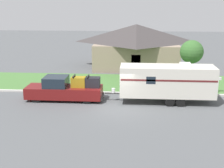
# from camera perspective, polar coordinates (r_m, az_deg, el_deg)

# --- Properties ---
(ground_plane) EXTENTS (120.00, 120.00, 0.00)m
(ground_plane) POSITION_cam_1_polar(r_m,az_deg,el_deg) (23.36, 0.96, -4.46)
(ground_plane) COLOR #515456
(curb_strip) EXTENTS (80.00, 0.30, 0.14)m
(curb_strip) POSITION_cam_1_polar(r_m,az_deg,el_deg) (26.89, 1.43, -1.65)
(curb_strip) COLOR beige
(curb_strip) RESTS_ON ground_plane
(lawn_strip) EXTENTS (80.00, 7.00, 0.03)m
(lawn_strip) POSITION_cam_1_polar(r_m,az_deg,el_deg) (30.42, 1.78, 0.22)
(lawn_strip) COLOR #477538
(lawn_strip) RESTS_ON ground_plane
(house_across_street) EXTENTS (10.41, 8.34, 5.09)m
(house_across_street) POSITION_cam_1_polar(r_m,az_deg,el_deg) (37.62, 4.43, 7.14)
(house_across_street) COLOR gray
(house_across_street) RESTS_ON ground_plane
(pickup_truck) EXTENTS (6.19, 1.99, 2.03)m
(pickup_truck) POSITION_cam_1_polar(r_m,az_deg,el_deg) (25.34, -8.59, -0.96)
(pickup_truck) COLOR black
(pickup_truck) RESTS_ON ground_plane
(travel_trailer) EXTENTS (8.52, 2.25, 3.19)m
(travel_trailer) POSITION_cam_1_polar(r_m,az_deg,el_deg) (24.62, 10.05, 0.56)
(travel_trailer) COLOR black
(travel_trailer) RESTS_ON ground_plane
(mailbox) EXTENTS (0.48, 0.20, 1.39)m
(mailbox) POSITION_cam_1_polar(r_m,az_deg,el_deg) (28.41, 18.83, 0.52)
(mailbox) COLOR brown
(mailbox) RESTS_ON ground_plane
(tree_in_yard) EXTENTS (2.22, 2.22, 4.19)m
(tree_in_yard) POSITION_cam_1_polar(r_m,az_deg,el_deg) (30.61, 14.36, 5.68)
(tree_in_yard) COLOR brown
(tree_in_yard) RESTS_ON ground_plane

